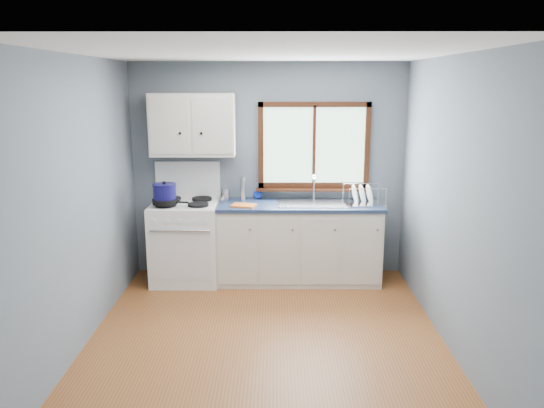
{
  "coord_description": "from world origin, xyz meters",
  "views": [
    {
      "loc": [
        0.08,
        -4.39,
        2.27
      ],
      "look_at": [
        0.05,
        0.9,
        1.05
      ],
      "focal_mm": 35.0,
      "sensor_mm": 36.0,
      "label": 1
    }
  ],
  "objects_px": {
    "gas_range": "(186,240)",
    "base_cabinets": "(299,246)",
    "thermos": "(243,189)",
    "dish_rack": "(363,199)",
    "stockpot": "(165,194)",
    "utensil_crock": "(225,194)",
    "skillet": "(165,201)",
    "sink": "(315,209)"
  },
  "relations": [
    {
      "from": "stockpot",
      "to": "thermos",
      "type": "bearing_deg",
      "value": 21.52
    },
    {
      "from": "stockpot",
      "to": "gas_range",
      "type": "bearing_deg",
      "value": 42.5
    },
    {
      "from": "gas_range",
      "to": "utensil_crock",
      "type": "xyz_separation_m",
      "value": [
        0.45,
        0.18,
        0.5
      ]
    },
    {
      "from": "sink",
      "to": "stockpot",
      "type": "xyz_separation_m",
      "value": [
        -1.67,
        -0.19,
        0.21
      ]
    },
    {
      "from": "dish_rack",
      "to": "stockpot",
      "type": "bearing_deg",
      "value": 178.98
    },
    {
      "from": "base_cabinets",
      "to": "utensil_crock",
      "type": "bearing_deg",
      "value": 169.4
    },
    {
      "from": "stockpot",
      "to": "utensil_crock",
      "type": "bearing_deg",
      "value": 28.91
    },
    {
      "from": "gas_range",
      "to": "base_cabinets",
      "type": "height_order",
      "value": "gas_range"
    },
    {
      "from": "utensil_crock",
      "to": "thermos",
      "type": "height_order",
      "value": "utensil_crock"
    },
    {
      "from": "thermos",
      "to": "dish_rack",
      "type": "bearing_deg",
      "value": -7.21
    },
    {
      "from": "base_cabinets",
      "to": "sink",
      "type": "relative_size",
      "value": 2.2
    },
    {
      "from": "gas_range",
      "to": "thermos",
      "type": "xyz_separation_m",
      "value": [
        0.65,
        0.16,
        0.57
      ]
    },
    {
      "from": "base_cabinets",
      "to": "utensil_crock",
      "type": "xyz_separation_m",
      "value": [
        -0.86,
        0.16,
        0.58
      ]
    },
    {
      "from": "skillet",
      "to": "sink",
      "type": "bearing_deg",
      "value": 18.85
    },
    {
      "from": "skillet",
      "to": "thermos",
      "type": "xyz_separation_m",
      "value": [
        0.83,
        0.34,
        0.07
      ]
    },
    {
      "from": "gas_range",
      "to": "utensil_crock",
      "type": "distance_m",
      "value": 0.69
    },
    {
      "from": "dish_rack",
      "to": "skillet",
      "type": "bearing_deg",
      "value": 179.22
    },
    {
      "from": "gas_range",
      "to": "stockpot",
      "type": "height_order",
      "value": "gas_range"
    },
    {
      "from": "skillet",
      "to": "thermos",
      "type": "height_order",
      "value": "thermos"
    },
    {
      "from": "utensil_crock",
      "to": "thermos",
      "type": "xyz_separation_m",
      "value": [
        0.21,
        -0.02,
        0.07
      ]
    },
    {
      "from": "thermos",
      "to": "utensil_crock",
      "type": "bearing_deg",
      "value": 174.88
    },
    {
      "from": "base_cabinets",
      "to": "sink",
      "type": "height_order",
      "value": "sink"
    },
    {
      "from": "base_cabinets",
      "to": "stockpot",
      "type": "distance_m",
      "value": 1.64
    },
    {
      "from": "sink",
      "to": "thermos",
      "type": "xyz_separation_m",
      "value": [
        -0.83,
        0.14,
        0.2
      ]
    },
    {
      "from": "gas_range",
      "to": "dish_rack",
      "type": "height_order",
      "value": "gas_range"
    },
    {
      "from": "sink",
      "to": "utensil_crock",
      "type": "bearing_deg",
      "value": 171.19
    },
    {
      "from": "thermos",
      "to": "dish_rack",
      "type": "relative_size",
      "value": 0.6
    },
    {
      "from": "sink",
      "to": "stockpot",
      "type": "height_order",
      "value": "sink"
    },
    {
      "from": "skillet",
      "to": "utensil_crock",
      "type": "relative_size",
      "value": 1.25
    },
    {
      "from": "sink",
      "to": "dish_rack",
      "type": "bearing_deg",
      "value": -3.33
    },
    {
      "from": "base_cabinets",
      "to": "dish_rack",
      "type": "distance_m",
      "value": 0.92
    },
    {
      "from": "sink",
      "to": "utensil_crock",
      "type": "relative_size",
      "value": 2.41
    },
    {
      "from": "thermos",
      "to": "dish_rack",
      "type": "distance_m",
      "value": 1.39
    },
    {
      "from": "gas_range",
      "to": "dish_rack",
      "type": "distance_m",
      "value": 2.09
    },
    {
      "from": "skillet",
      "to": "stockpot",
      "type": "distance_m",
      "value": 0.09
    },
    {
      "from": "gas_range",
      "to": "utensil_crock",
      "type": "relative_size",
      "value": 3.91
    },
    {
      "from": "stockpot",
      "to": "utensil_crock",
      "type": "relative_size",
      "value": 0.83
    },
    {
      "from": "sink",
      "to": "stockpot",
      "type": "relative_size",
      "value": 2.92
    },
    {
      "from": "sink",
      "to": "thermos",
      "type": "bearing_deg",
      "value": 170.28
    },
    {
      "from": "base_cabinets",
      "to": "thermos",
      "type": "relative_size",
      "value": 6.6
    },
    {
      "from": "utensil_crock",
      "to": "gas_range",
      "type": "bearing_deg",
      "value": -158.13
    },
    {
      "from": "gas_range",
      "to": "sink",
      "type": "relative_size",
      "value": 1.62
    }
  ]
}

